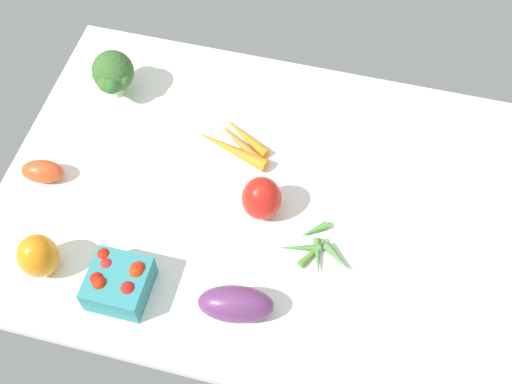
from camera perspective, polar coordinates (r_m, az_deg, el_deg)
tablecloth at (r=132.30cm, az=0.00°, el=-0.69°), size 104.00×76.00×2.00cm
berry_basket at (r=121.42cm, az=-12.02°, el=-7.78°), size 10.79×10.79×7.08cm
eggplant at (r=117.26cm, az=-1.79°, el=-9.85°), size 14.68×8.98×6.73cm
bell_pepper_red at (r=125.60cm, az=0.49°, el=-0.56°), size 10.14×10.14×9.73cm
broccoli_head at (r=146.16cm, az=-12.50°, el=10.20°), size 9.33×11.10×11.55cm
roma_tomato at (r=139.02cm, az=-18.29°, el=1.74°), size 9.47×6.25×4.81cm
okra_pile at (r=125.22cm, az=5.46°, el=-5.04°), size 15.41×11.79×1.88cm
bell_pepper_orange at (r=126.13cm, az=-18.65°, el=-5.37°), size 10.44×10.44×9.61cm
carrot_bunch at (r=137.54cm, az=-1.84°, el=4.27°), size 17.73×12.69×2.85cm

